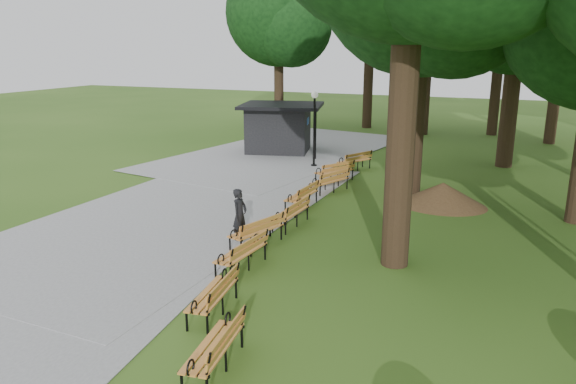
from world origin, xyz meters
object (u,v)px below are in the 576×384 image
at_px(person, 240,215).
at_px(bench_6, 330,181).
at_px(bench_8, 354,161).
at_px(bench_1, 213,295).
at_px(bench_3, 256,231).
at_px(bench_4, 291,213).
at_px(kiosk, 278,128).
at_px(lamp_post, 314,114).
at_px(bench_0, 214,347).
at_px(bench_7, 334,171).
at_px(dirt_mound, 443,194).
at_px(bench_5, 301,196).
at_px(bench_2, 241,253).

bearing_deg(person, bench_6, -2.93).
bearing_deg(bench_8, bench_1, 30.66).
relative_size(bench_3, bench_4, 1.00).
height_order(kiosk, bench_4, kiosk).
bearing_deg(person, lamp_post, 11.39).
height_order(kiosk, bench_0, kiosk).
relative_size(bench_0, bench_7, 1.00).
relative_size(person, bench_1, 0.82).
xyz_separation_m(dirt_mound, bench_0, (-2.37, -11.98, 0.02)).
relative_size(person, bench_7, 0.82).
bearing_deg(bench_5, bench_6, 178.06).
xyz_separation_m(bench_3, bench_6, (0.08, 6.37, 0.00)).
xyz_separation_m(dirt_mound, bench_7, (-4.62, 1.86, 0.02)).
distance_m(bench_0, bench_1, 2.09).
relative_size(lamp_post, bench_1, 1.84).
bearing_deg(bench_0, bench_4, -174.90).
xyz_separation_m(bench_0, bench_5, (-2.16, 9.78, 0.00)).
distance_m(kiosk, bench_1, 18.19).
bearing_deg(dirt_mound, person, -129.90).
bearing_deg(bench_2, bench_5, -169.23).
relative_size(bench_2, bench_8, 1.00).
height_order(bench_0, bench_7, same).
distance_m(person, bench_2, 2.14).
xyz_separation_m(lamp_post, bench_3, (2.03, -10.41, -2.04)).
height_order(person, bench_4, person).
bearing_deg(bench_7, bench_2, 34.79).
xyz_separation_m(bench_1, bench_8, (-1.01, 14.45, 0.00)).
bearing_deg(bench_2, bench_7, -170.99).
bearing_deg(bench_2, dirt_mound, 158.26).
distance_m(kiosk, bench_3, 14.09).
bearing_deg(dirt_mound, bench_4, -134.54).
xyz_separation_m(lamp_post, bench_4, (2.28, -8.44, -2.04)).
bearing_deg(bench_1, kiosk, -168.68).
height_order(bench_0, bench_6, same).
distance_m(lamp_post, bench_1, 14.88).
bearing_deg(bench_0, bench_8, 179.74).
bearing_deg(bench_8, bench_4, 28.89).
bearing_deg(bench_6, dirt_mound, 108.39).
bearing_deg(person, bench_0, -153.09).
bearing_deg(bench_3, lamp_post, -150.83).
bearing_deg(bench_0, kiosk, -167.23).
distance_m(bench_3, bench_4, 1.99).
bearing_deg(bench_8, dirt_mound, 72.82).
height_order(bench_1, bench_8, same).
xyz_separation_m(kiosk, bench_7, (4.77, -5.12, -0.85)).
height_order(bench_0, bench_8, same).
relative_size(bench_4, bench_6, 1.00).
xyz_separation_m(bench_0, bench_6, (-1.92, 12.19, 0.00)).
bearing_deg(bench_1, dirt_mound, 153.55).
xyz_separation_m(bench_2, bench_8, (-0.47, 12.08, 0.00)).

